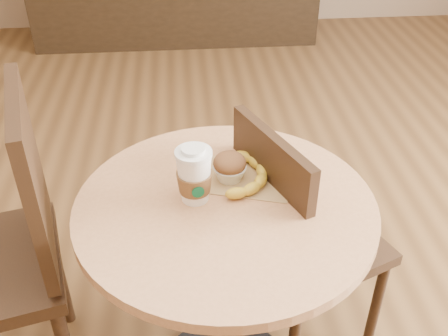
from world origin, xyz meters
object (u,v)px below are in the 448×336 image
coffee_cup (194,177)px  chair_left (1,251)px  cafe_table (225,255)px  banana (248,174)px  muffin (230,167)px  chair_right (297,237)px

coffee_cup → chair_left: bearing=165.8°
cafe_table → banana: banana is taller
muffin → coffee_cup: bearing=-142.4°
chair_right → cafe_table: bearing=96.4°
chair_right → coffee_cup: size_ratio=5.68×
coffee_cup → muffin: (0.10, 0.07, -0.03)m
chair_left → coffee_cup: (0.55, -0.05, 0.26)m
muffin → banana: muffin is taller
chair_left → banana: size_ratio=4.47×
coffee_cup → banana: bearing=17.6°
banana → muffin: bearing=-163.9°
muffin → banana: 0.06m
cafe_table → chair_right: bearing=29.4°
coffee_cup → banana: coffee_cup is taller
chair_left → muffin: (0.65, 0.02, 0.23)m
chair_left → coffee_cup: 0.61m
cafe_table → banana: size_ratio=3.43×
chair_right → coffee_cup: bearing=86.5°
chair_right → coffee_cup: 0.47m
coffee_cup → banana: (0.15, 0.07, -0.05)m
cafe_table → coffee_cup: coffee_cup is taller
chair_right → banana: (-0.17, -0.04, 0.28)m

